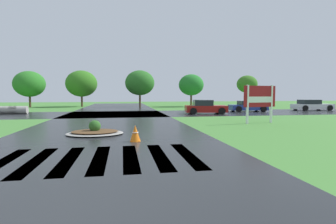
# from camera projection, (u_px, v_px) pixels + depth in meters

# --- Properties ---
(asphalt_roadway) EXTENTS (9.29, 80.00, 0.01)m
(asphalt_roadway) POSITION_uv_depth(u_px,v_px,m) (109.00, 132.00, 13.42)
(asphalt_roadway) COLOR #232628
(asphalt_roadway) RESTS_ON ground
(asphalt_cross_road) EXTENTS (90.00, 8.36, 0.01)m
(asphalt_cross_road) POSITION_uv_depth(u_px,v_px,m) (115.00, 114.00, 25.15)
(asphalt_cross_road) COLOR #232628
(asphalt_cross_road) RESTS_ON ground
(crosswalk_stripes) EXTENTS (5.85, 3.56, 0.01)m
(crosswalk_stripes) POSITION_uv_depth(u_px,v_px,m) (100.00, 158.00, 7.90)
(crosswalk_stripes) COLOR white
(crosswalk_stripes) RESTS_ON ground
(estate_billboard) EXTENTS (2.47, 0.57, 2.52)m
(estate_billboard) POSITION_uv_depth(u_px,v_px,m) (260.00, 98.00, 17.27)
(estate_billboard) COLOR white
(estate_billboard) RESTS_ON ground
(median_island) EXTENTS (2.68, 2.10, 0.68)m
(median_island) POSITION_uv_depth(u_px,v_px,m) (95.00, 132.00, 12.55)
(median_island) COLOR #9E9B93
(median_island) RESTS_ON ground
(car_white_sedan) EXTENTS (4.57, 2.13, 1.24)m
(car_white_sedan) POSITION_uv_depth(u_px,v_px,m) (312.00, 105.00, 30.68)
(car_white_sedan) COLOR silver
(car_white_sedan) RESTS_ON ground
(car_dark_suv) EXTENTS (4.14, 2.52, 1.34)m
(car_dark_suv) POSITION_uv_depth(u_px,v_px,m) (205.00, 107.00, 25.39)
(car_dark_suv) COLOR maroon
(car_dark_suv) RESTS_ON ground
(car_silver_hatch) EXTENTS (4.11, 2.50, 1.16)m
(car_silver_hatch) POSITION_uv_depth(u_px,v_px,m) (248.00, 106.00, 28.72)
(car_silver_hatch) COLOR navy
(car_silver_hatch) RESTS_ON ground
(drainage_pipe_stack) EXTENTS (3.39, 0.79, 0.76)m
(drainage_pipe_stack) POSITION_uv_depth(u_px,v_px,m) (8.00, 110.00, 25.04)
(drainage_pipe_stack) COLOR #9E9B93
(drainage_pipe_stack) RESTS_ON ground
(traffic_cone) EXTENTS (0.44, 0.44, 0.68)m
(traffic_cone) POSITION_uv_depth(u_px,v_px,m) (135.00, 133.00, 10.68)
(traffic_cone) COLOR orange
(traffic_cone) RESTS_ON ground
(background_treeline) EXTENTS (35.74, 6.60, 5.39)m
(background_treeline) POSITION_uv_depth(u_px,v_px,m) (117.00, 84.00, 38.71)
(background_treeline) COLOR #4C3823
(background_treeline) RESTS_ON ground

